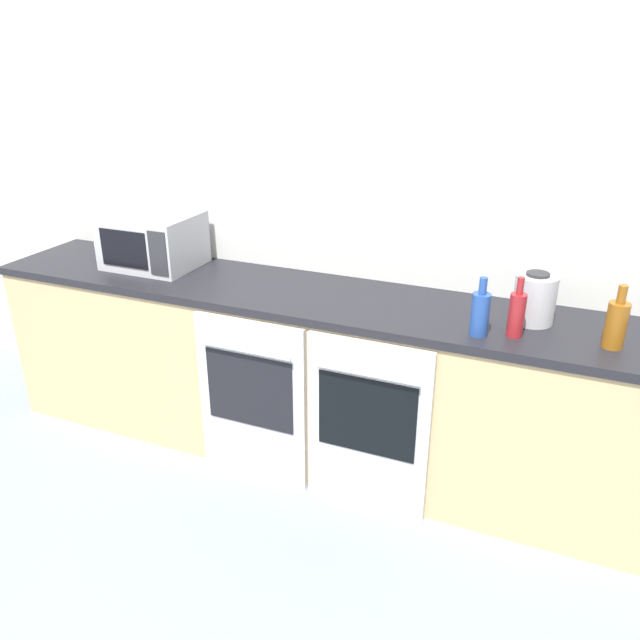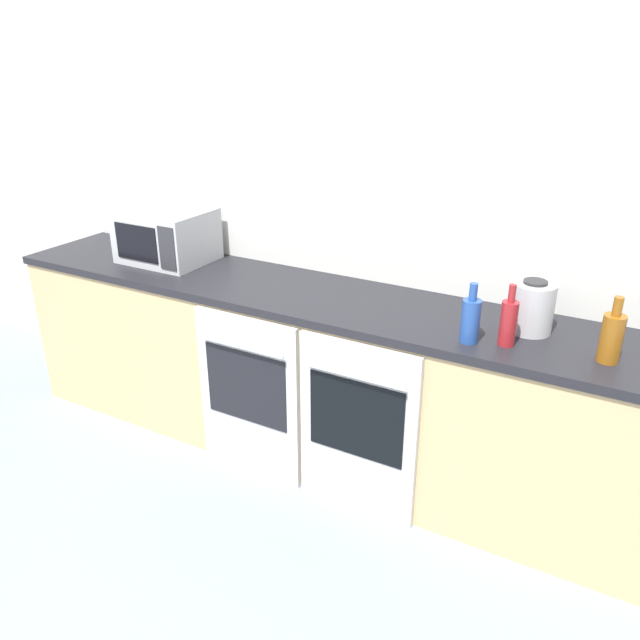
% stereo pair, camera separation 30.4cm
% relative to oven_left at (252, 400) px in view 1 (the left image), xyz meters
% --- Properties ---
extents(wall_back, '(10.00, 0.06, 2.60)m').
position_rel_oven_left_xyz_m(wall_back, '(0.16, 0.63, 0.87)').
color(wall_back, silver).
rests_on(wall_back, ground_plane).
extents(counter_back, '(3.39, 0.61, 0.91)m').
position_rel_oven_left_xyz_m(counter_back, '(0.16, 0.31, 0.02)').
color(counter_back, tan).
rests_on(counter_back, ground_plane).
extents(oven_left, '(0.57, 0.06, 0.85)m').
position_rel_oven_left_xyz_m(oven_left, '(0.00, 0.00, 0.00)').
color(oven_left, silver).
rests_on(oven_left, ground_plane).
extents(oven_right, '(0.57, 0.06, 0.85)m').
position_rel_oven_left_xyz_m(oven_right, '(0.59, 0.00, 0.00)').
color(oven_right, silver).
rests_on(oven_right, ground_plane).
extents(microwave, '(0.47, 0.38, 0.28)m').
position_rel_oven_left_xyz_m(microwave, '(-0.76, 0.36, 0.61)').
color(microwave, '#B7BABF').
rests_on(microwave, counter_back).
extents(bottle_red, '(0.07, 0.07, 0.25)m').
position_rel_oven_left_xyz_m(bottle_red, '(1.14, 0.18, 0.57)').
color(bottle_red, maroon).
rests_on(bottle_red, counter_back).
extents(bottle_blue, '(0.08, 0.08, 0.25)m').
position_rel_oven_left_xyz_m(bottle_blue, '(1.01, 0.13, 0.57)').
color(bottle_blue, '#234793').
rests_on(bottle_blue, counter_back).
extents(bottle_amber, '(0.08, 0.08, 0.26)m').
position_rel_oven_left_xyz_m(bottle_amber, '(1.51, 0.22, 0.57)').
color(bottle_amber, '#8C5114').
rests_on(bottle_amber, counter_back).
extents(kettle, '(0.18, 0.18, 0.22)m').
position_rel_oven_left_xyz_m(kettle, '(1.20, 0.36, 0.58)').
color(kettle, '#B7BABF').
rests_on(kettle, counter_back).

